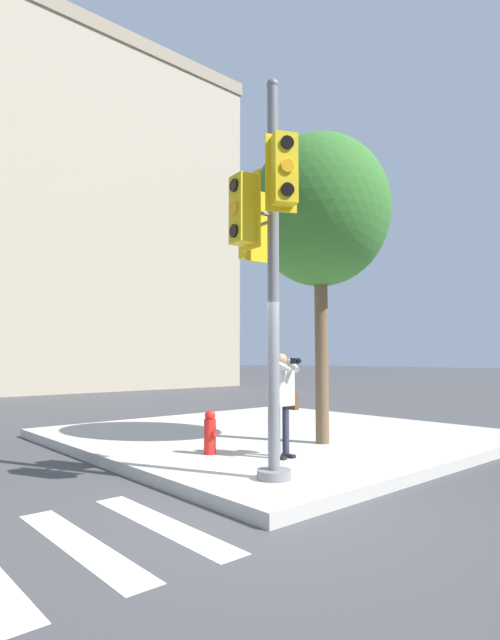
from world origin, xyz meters
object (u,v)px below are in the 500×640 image
object	(u,v)px
person_photographer	(282,395)
traffic_signal_pole	(265,241)
street_tree	(320,212)
fire_hydrant	(210,432)

from	to	relation	value
person_photographer	traffic_signal_pole	bearing A→B (deg)	-143.57
person_photographer	street_tree	world-z (taller)	street_tree
traffic_signal_pole	fire_hydrant	world-z (taller)	traffic_signal_pole
person_photographer	street_tree	distance (m)	3.73
traffic_signal_pole	street_tree	world-z (taller)	street_tree
traffic_signal_pole	person_photographer	bearing A→B (deg)	36.43
traffic_signal_pole	person_photographer	distance (m)	2.62
street_tree	fire_hydrant	distance (m)	4.61
fire_hydrant	person_photographer	bearing A→B (deg)	-54.36
street_tree	fire_hydrant	bearing A→B (deg)	166.56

